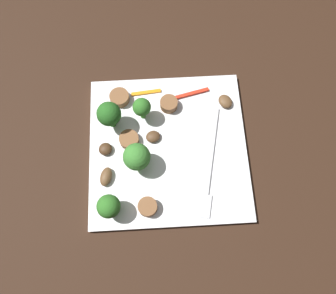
# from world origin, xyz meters

# --- Properties ---
(ground_plane) EXTENTS (1.40, 1.40, 0.00)m
(ground_plane) POSITION_xyz_m (0.00, 0.00, 0.00)
(ground_plane) COLOR black
(plate) EXTENTS (0.25, 0.25, 0.01)m
(plate) POSITION_xyz_m (0.00, 0.00, 0.01)
(plate) COLOR white
(plate) RESTS_ON ground_plane
(fork) EXTENTS (0.18, 0.05, 0.00)m
(fork) POSITION_xyz_m (0.04, 0.06, 0.01)
(fork) COLOR silver
(fork) RESTS_ON plate
(broccoli_floret_0) EXTENTS (0.04, 0.04, 0.06)m
(broccoli_floret_0) POSITION_xyz_m (0.02, -0.05, 0.04)
(broccoli_floret_0) COLOR #408630
(broccoli_floret_0) RESTS_ON plate
(broccoli_floret_1) EXTENTS (0.03, 0.03, 0.05)m
(broccoli_floret_1) POSITION_xyz_m (-0.06, -0.04, 0.04)
(broccoli_floret_1) COLOR #347525
(broccoli_floret_1) RESTS_ON plate
(broccoli_floret_2) EXTENTS (0.04, 0.04, 0.06)m
(broccoli_floret_2) POSITION_xyz_m (-0.04, -0.09, 0.05)
(broccoli_floret_2) COLOR #296420
(broccoli_floret_2) RESTS_ON plate
(broccoli_floret_3) EXTENTS (0.03, 0.03, 0.05)m
(broccoli_floret_3) POSITION_xyz_m (0.09, -0.09, 0.04)
(broccoli_floret_3) COLOR #347525
(broccoli_floret_3) RESTS_ON plate
(sausage_slice_0) EXTENTS (0.04, 0.04, 0.02)m
(sausage_slice_0) POSITION_xyz_m (-0.07, 0.01, 0.02)
(sausage_slice_0) COLOR brown
(sausage_slice_0) RESTS_ON plate
(sausage_slice_1) EXTENTS (0.04, 0.04, 0.02)m
(sausage_slice_1) POSITION_xyz_m (0.09, -0.04, 0.02)
(sausage_slice_1) COLOR brown
(sausage_slice_1) RESTS_ON plate
(sausage_slice_2) EXTENTS (0.04, 0.04, 0.01)m
(sausage_slice_2) POSITION_xyz_m (-0.01, -0.06, 0.02)
(sausage_slice_2) COLOR brown
(sausage_slice_2) RESTS_ON plate
(sausage_slice_3) EXTENTS (0.04, 0.04, 0.01)m
(sausage_slice_3) POSITION_xyz_m (-0.09, -0.08, 0.02)
(sausage_slice_3) COLOR brown
(sausage_slice_3) RESTS_ON plate
(mushroom_0) EXTENTS (0.03, 0.02, 0.01)m
(mushroom_0) POSITION_xyz_m (0.04, -0.10, 0.02)
(mushroom_0) COLOR brown
(mushroom_0) RESTS_ON plate
(mushroom_1) EXTENTS (0.03, 0.03, 0.01)m
(mushroom_1) POSITION_xyz_m (-0.07, 0.10, 0.02)
(mushroom_1) COLOR brown
(mushroom_1) RESTS_ON plate
(mushroom_2) EXTENTS (0.02, 0.03, 0.01)m
(mushroom_2) POSITION_xyz_m (-0.02, -0.02, 0.02)
(mushroom_2) COLOR #4C331E
(mushroom_2) RESTS_ON plate
(mushroom_3) EXTENTS (0.03, 0.03, 0.01)m
(mushroom_3) POSITION_xyz_m (0.00, -0.10, 0.02)
(mushroom_3) COLOR #422B19
(mushroom_3) RESTS_ON plate
(pepper_strip_0) EXTENTS (0.02, 0.06, 0.00)m
(pepper_strip_0) POSITION_xyz_m (-0.09, 0.04, 0.01)
(pepper_strip_0) COLOR red
(pepper_strip_0) RESTS_ON plate
(pepper_strip_2) EXTENTS (0.01, 0.05, 0.00)m
(pepper_strip_2) POSITION_xyz_m (-0.10, -0.03, 0.01)
(pepper_strip_2) COLOR orange
(pepper_strip_2) RESTS_ON plate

